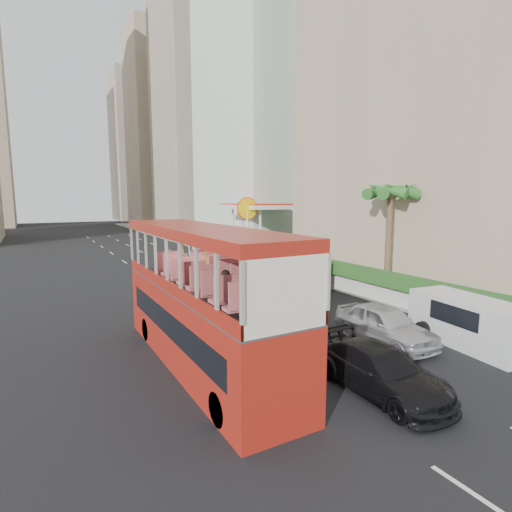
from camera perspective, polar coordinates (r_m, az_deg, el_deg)
ground_plane at (r=18.28m, az=10.52°, el=-11.23°), size 200.00×200.00×0.00m
double_decker_bus at (r=14.55m, az=-7.76°, el=-5.83°), size 2.50×11.00×5.06m
car_silver_lane_a at (r=18.20m, az=1.41°, el=-11.18°), size 1.76×4.28×1.38m
car_silver_lane_b at (r=18.10m, az=17.78°, el=-11.70°), size 2.02×4.79×1.62m
car_black at (r=13.85m, az=17.15°, el=-18.05°), size 2.12×5.01×1.44m
van_asset at (r=30.86m, az=-6.17°, el=-3.12°), size 2.85×4.65×1.20m
minibus_near at (r=25.11m, az=0.51°, el=-2.29°), size 2.32×6.63×2.92m
minibus_far at (r=26.98m, az=5.25°, el=-1.90°), size 3.11×6.22×2.64m
panel_van_near at (r=18.90m, az=28.27°, el=-8.32°), size 2.60×5.13×1.97m
panel_van_far at (r=40.95m, az=-6.79°, el=1.23°), size 2.33×5.53×2.19m
sidewalk at (r=43.55m, az=-1.54°, el=0.37°), size 6.00×120.00×0.18m
kerb_wall at (r=32.67m, az=3.15°, el=-1.24°), size 0.30×44.00×1.00m
hedge at (r=32.54m, az=3.16°, el=0.24°), size 1.10×44.00×0.70m
palm_tree at (r=25.70m, az=18.38°, el=1.86°), size 0.36×0.36×6.40m
shell_station at (r=42.01m, az=0.93°, el=3.73°), size 6.50×8.00×5.50m
tower_stripe at (r=60.00m, az=2.49°, el=30.72°), size 16.00×18.00×58.00m
tower_mid at (r=79.19m, az=-7.47°, el=22.02°), size 16.00×16.00×50.00m
tower_far_a at (r=100.50m, az=-13.37°, el=17.15°), size 14.00×14.00×44.00m
tower_far_b at (r=121.28m, az=-16.33°, el=14.52°), size 14.00×14.00×40.00m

